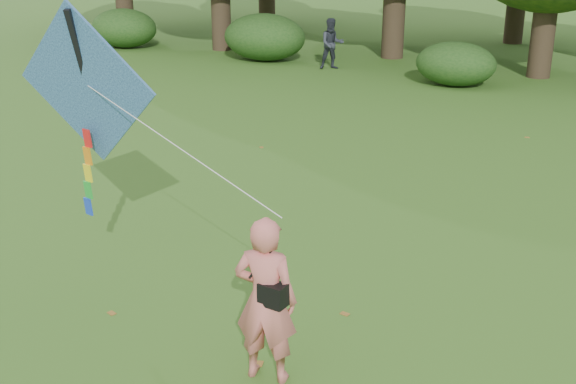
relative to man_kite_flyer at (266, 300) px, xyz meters
The scene contains 7 objects.
ground 1.00m from the man_kite_flyer, 27.96° to the right, with size 100.00×100.00×0.00m, color #265114.
man_kite_flyer is the anchor object (origin of this frame).
bystander_left 19.58m from the man_kite_flyer, 116.59° to the left, with size 0.89×0.69×1.84m, color #292D37.
crossbody_bag 0.18m from the man_kite_flyer, 14.61° to the right, with size 0.43×0.20×0.75m.
flying_kite 3.93m from the man_kite_flyer, 167.33° to the left, with size 4.78×1.19×3.07m.
shrub_band 17.55m from the man_kite_flyer, 91.95° to the left, with size 39.15×3.22×1.88m.
fallen_leaves 4.22m from the man_kite_flyer, 79.48° to the left, with size 11.01×13.76×0.01m.
Camera 1 is at (3.86, -5.84, 4.89)m, focal length 45.00 mm.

